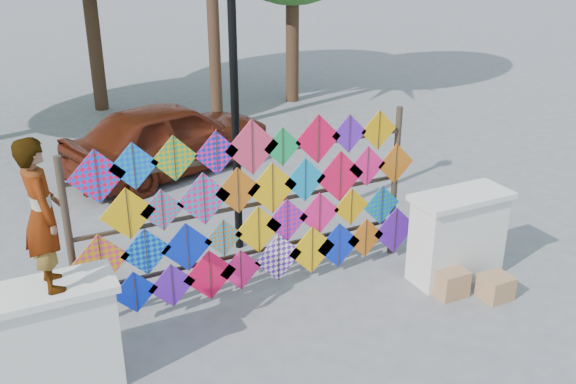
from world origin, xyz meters
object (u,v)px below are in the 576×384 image
object	(u,v)px
sedan	(170,137)
lamppost	(234,76)
kite_rack	(259,209)
vendor_woman	(42,215)

from	to	relation	value
sedan	lamppost	xyz separation A→B (m)	(-0.04, -3.64, 1.96)
kite_rack	lamppost	bearing A→B (deg)	80.88
kite_rack	lamppost	world-z (taller)	lamppost
vendor_woman	lamppost	distance (m)	3.70
kite_rack	vendor_woman	size ratio (longest dim) A/B	3.13
sedan	lamppost	bearing A→B (deg)	161.71
kite_rack	lamppost	distance (m)	1.97
sedan	kite_rack	bearing A→B (deg)	159.48
sedan	lamppost	distance (m)	4.13
vendor_woman	sedan	distance (m)	6.68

